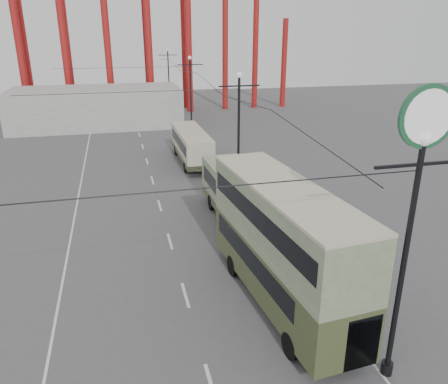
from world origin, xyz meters
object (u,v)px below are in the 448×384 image
object	(u,v)px
lamp_post_near	(418,177)
double_decker_bus	(283,240)
pedestrian	(225,215)
single_decker_cream	(191,145)
single_decker_green	(243,201)

from	to	relation	value
lamp_post_near	double_decker_bus	xyz separation A→B (m)	(-2.30, 5.32, -4.54)
double_decker_bus	pedestrian	world-z (taller)	double_decker_bus
single_decker_cream	pedestrian	bearing A→B (deg)	-92.15
lamp_post_near	single_decker_cream	bearing A→B (deg)	94.40
double_decker_bus	lamp_post_near	bearing A→B (deg)	-71.92
lamp_post_near	pedestrian	world-z (taller)	lamp_post_near
lamp_post_near	single_decker_cream	size ratio (longest dim) A/B	1.08
single_decker_cream	pedestrian	distance (m)	15.64
single_decker_cream	pedestrian	world-z (taller)	single_decker_cream
single_decker_green	pedestrian	world-z (taller)	single_decker_green
double_decker_bus	single_decker_cream	size ratio (longest dim) A/B	1.12
double_decker_bus	pedestrian	distance (m)	9.19
lamp_post_near	pedestrian	size ratio (longest dim) A/B	6.12
single_decker_cream	pedestrian	size ratio (longest dim) A/B	5.67
lamp_post_near	single_decker_cream	distance (m)	30.49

